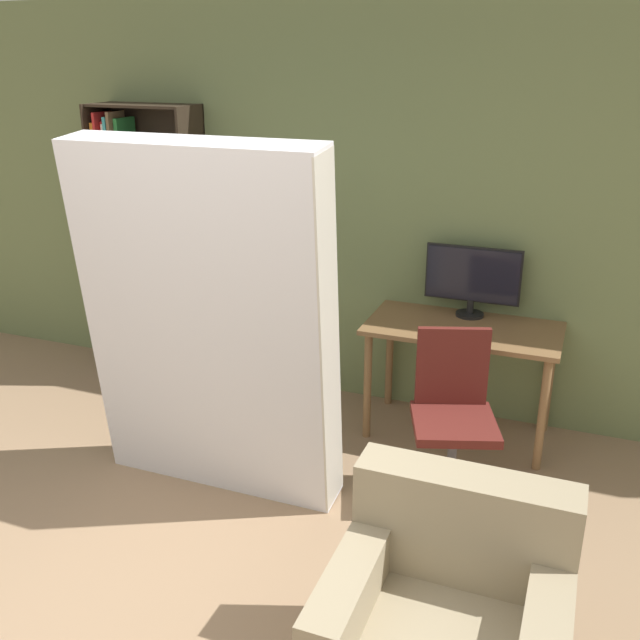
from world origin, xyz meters
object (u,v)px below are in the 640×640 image
(bookshelf, at_px, (145,249))
(armchair, at_px, (446,631))
(mattress_near, at_px, (209,326))
(monitor, at_px, (473,277))
(office_chair, at_px, (452,433))

(bookshelf, relative_size, armchair, 2.37)
(mattress_near, bearing_deg, monitor, 48.44)
(monitor, distance_m, armchair, 2.39)
(office_chair, height_order, mattress_near, mattress_near)
(monitor, bearing_deg, mattress_near, -131.56)
(monitor, height_order, office_chair, monitor)
(monitor, bearing_deg, armchair, -81.20)
(office_chair, xyz_separation_m, mattress_near, (-1.25, -0.40, 0.60))
(bookshelf, distance_m, armchair, 3.62)
(armchair, bearing_deg, monitor, 98.80)
(monitor, relative_size, mattress_near, 0.31)
(bookshelf, relative_size, mattress_near, 1.02)
(mattress_near, bearing_deg, office_chair, 17.79)
(office_chair, bearing_deg, monitor, 95.78)
(office_chair, relative_size, bookshelf, 0.47)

